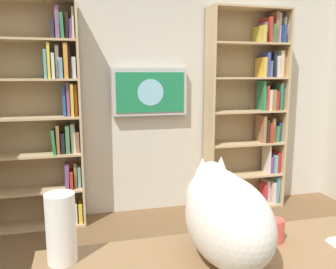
# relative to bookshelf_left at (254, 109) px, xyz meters

# --- Properties ---
(wall_back) EXTENTS (4.52, 0.06, 2.70)m
(wall_back) POSITION_rel_bookshelf_left_xyz_m (1.18, -0.17, 0.27)
(wall_back) COLOR beige
(wall_back) RESTS_ON ground
(bookshelf_left) EXTENTS (0.86, 0.28, 2.12)m
(bookshelf_left) POSITION_rel_bookshelf_left_xyz_m (0.00, 0.00, 0.00)
(bookshelf_left) COLOR tan
(bookshelf_left) RESTS_ON ground
(bookshelf_right) EXTENTS (0.86, 0.28, 2.11)m
(bookshelf_right) POSITION_rel_bookshelf_left_xyz_m (2.15, -0.00, -0.02)
(bookshelf_right) COLOR tan
(bookshelf_right) RESTS_ON ground
(wall_mounted_tv) EXTENTS (0.77, 0.07, 0.47)m
(wall_mounted_tv) POSITION_rel_bookshelf_left_xyz_m (1.13, -0.09, 0.19)
(wall_mounted_tv) COLOR #B7B7BC
(cat) EXTENTS (0.32, 0.61, 0.37)m
(cat) POSITION_rel_bookshelf_left_xyz_m (1.31, 2.24, -0.15)
(cat) COLOR silver
(cat) RESTS_ON desk
(paper_towel_roll) EXTENTS (0.11, 0.11, 0.27)m
(paper_towel_roll) POSITION_rel_bookshelf_left_xyz_m (1.91, 2.13, -0.19)
(paper_towel_roll) COLOR white
(paper_towel_roll) RESTS_ON desk
(coffee_mug) EXTENTS (0.08, 0.08, 0.10)m
(coffee_mug) POSITION_rel_bookshelf_left_xyz_m (1.05, 2.18, -0.28)
(coffee_mug) COLOR #D84C3F
(coffee_mug) RESTS_ON desk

